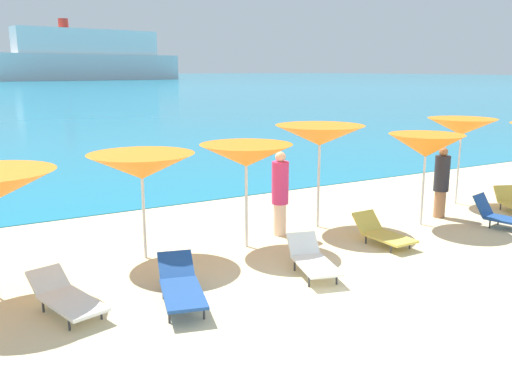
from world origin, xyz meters
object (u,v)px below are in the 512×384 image
umbrella_4 (246,156)px  lounge_chair_5 (506,217)px  umbrella_6 (426,146)px  beachgoer_3 (280,192)px  lounge_chair_7 (312,259)px  lounge_chair_2 (181,285)px  beachgoer_2 (441,181)px  umbrella_3 (142,166)px  lounge_chair_4 (382,233)px  lounge_chair_0 (66,297)px  umbrella_7 (462,127)px  cruise_ship (89,58)px  umbrella_5 (320,136)px

umbrella_4 → lounge_chair_5: bearing=-17.7°
umbrella_6 → beachgoer_3: umbrella_6 is taller
lounge_chair_7 → beachgoer_3: size_ratio=0.83×
lounge_chair_5 → lounge_chair_2: bearing=167.1°
beachgoer_2 → umbrella_3: bearing=-173.9°
umbrella_4 → lounge_chair_4: size_ratio=1.53×
umbrella_6 → lounge_chair_4: 2.52m
lounge_chair_2 → lounge_chair_0: bearing=175.6°
lounge_chair_4 → umbrella_7: bearing=20.4°
umbrella_4 → cruise_ship: 188.37m
lounge_chair_2 → beachgoer_2: bearing=26.8°
umbrella_4 → umbrella_3: bearing=169.3°
beachgoer_3 → umbrella_3: bearing=23.7°
lounge_chair_0 → lounge_chair_4: size_ratio=1.21×
umbrella_5 → beachgoer_3: size_ratio=1.27×
umbrella_5 → beachgoer_3: 1.59m
umbrella_7 → lounge_chair_5: (-0.97, -2.22, -1.81)m
lounge_chair_0 → lounge_chair_7: (4.12, -0.58, 0.03)m
lounge_chair_4 → lounge_chair_5: 3.29m
umbrella_4 → umbrella_7: size_ratio=0.92×
umbrella_5 → lounge_chair_5: umbrella_5 is taller
lounge_chair_0 → beachgoer_3: bearing=4.6°
cruise_ship → lounge_chair_7: bearing=-111.7°
lounge_chair_4 → cruise_ship: size_ratio=0.02×
umbrella_5 → lounge_chair_0: umbrella_5 is taller
lounge_chair_5 → cruise_ship: bearing=65.6°
umbrella_7 → lounge_chair_2: (-8.99, -2.32, -1.79)m
beachgoer_3 → lounge_chair_4: bearing=157.1°
umbrella_4 → lounge_chair_0: (-3.87, -1.38, -1.65)m
umbrella_3 → beachgoer_2: (7.28, -0.77, -0.89)m
lounge_chair_5 → cruise_ship: size_ratio=0.03×
umbrella_4 → lounge_chair_2: size_ratio=1.18×
umbrella_5 → lounge_chair_5: 4.68m
lounge_chair_0 → lounge_chair_2: bearing=-34.1°
lounge_chair_5 → umbrella_4: bearing=148.7°
umbrella_5 → cruise_ship: (38.96, 183.31, 5.28)m
umbrella_5 → umbrella_7: size_ratio=1.02×
lounge_chair_5 → umbrella_7: bearing=52.8°
lounge_chair_5 → beachgoer_2: 1.68m
umbrella_3 → lounge_chair_0: bearing=-136.3°
umbrella_5 → cruise_ship: size_ratio=0.04×
umbrella_5 → lounge_chair_0: (-6.00, -1.81, -1.88)m
lounge_chair_7 → beachgoer_2: size_ratio=0.89×
umbrella_7 → lounge_chair_0: umbrella_7 is taller
umbrella_3 → lounge_chair_7: 3.60m
cruise_ship → umbrella_6: bearing=-110.6°
lounge_chair_2 → lounge_chair_4: size_ratio=1.29×
umbrella_4 → umbrella_5: (2.13, 0.44, 0.23)m
umbrella_4 → lounge_chair_0: bearing=-160.4°
lounge_chair_5 → cruise_ship: (35.32, 185.59, 7.13)m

